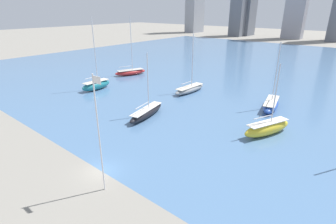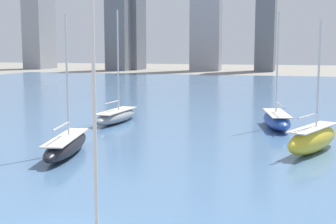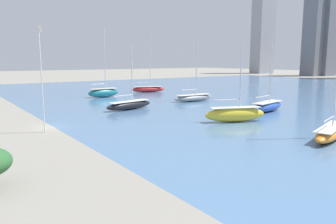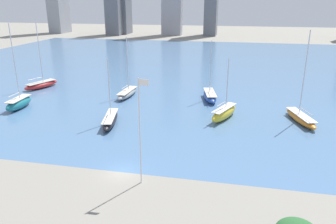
{
  "view_description": "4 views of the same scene",
  "coord_description": "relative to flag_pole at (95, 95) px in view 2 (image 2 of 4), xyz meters",
  "views": [
    {
      "loc": [
        23.6,
        -15.52,
        18.58
      ],
      "look_at": [
        -0.56,
        13.42,
        3.53
      ],
      "focal_mm": 28.0,
      "sensor_mm": 36.0,
      "label": 1
    },
    {
      "loc": [
        10.73,
        -18.12,
        8.7
      ],
      "look_at": [
        0.25,
        18.43,
        3.58
      ],
      "focal_mm": 50.0,
      "sensor_mm": 36.0,
      "label": 2
    },
    {
      "loc": [
        44.57,
        -12.16,
        8.91
      ],
      "look_at": [
        7.22,
        14.04,
        1.65
      ],
      "focal_mm": 35.0,
      "sensor_mm": 36.0,
      "label": 3
    },
    {
      "loc": [
        13.43,
        -35.08,
        20.95
      ],
      "look_at": [
        3.76,
        10.85,
        4.78
      ],
      "focal_mm": 35.0,
      "sensor_mm": 36.0,
      "label": 4
    }
  ],
  "objects": [
    {
      "name": "sailboat_blue",
      "position": [
        5.02,
        36.4,
        -6.04
      ],
      "size": [
        4.51,
        9.91,
        12.79
      ],
      "rotation": [
        0.0,
        0.0,
        0.21
      ],
      "color": "#284CA8",
      "rests_on": "harbor_water"
    },
    {
      "name": "harbor_water",
      "position": [
        -3.19,
        71.86,
        -6.98
      ],
      "size": [
        180.0,
        140.0,
        0.0
      ],
      "color": "#4C7099",
      "rests_on": "ground_plane"
    },
    {
      "name": "flag_pole",
      "position": [
        0.0,
        0.0,
        0.0
      ],
      "size": [
        1.24,
        0.14,
        12.96
      ],
      "color": "silver",
      "rests_on": "ground_plane"
    },
    {
      "name": "sailboat_black",
      "position": [
        -10.96,
        17.82,
        -6.12
      ],
      "size": [
        4.24,
        10.47,
        11.48
      ],
      "rotation": [
        0.0,
        0.0,
        0.22
      ],
      "color": "black",
      "rests_on": "harbor_water"
    },
    {
      "name": "sailboat_yellow",
      "position": [
        8.63,
        24.59,
        -5.82
      ],
      "size": [
        5.35,
        9.18,
        11.14
      ],
      "rotation": [
        0.0,
        0.0,
        -0.39
      ],
      "color": "yellow",
      "rests_on": "harbor_water"
    },
    {
      "name": "distant_city_skyline",
      "position": [
        -13.34,
        171.61,
        17.55
      ],
      "size": [
        213.39,
        23.11,
        63.24
      ],
      "color": "#8E939E",
      "rests_on": "ground_plane"
    },
    {
      "name": "sailboat_gray",
      "position": [
        -13.58,
        35.01,
        -6.14
      ],
      "size": [
        2.93,
        10.03,
        13.28
      ],
      "rotation": [
        0.0,
        0.0,
        -0.05
      ],
      "color": "gray",
      "rests_on": "harbor_water"
    }
  ]
}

